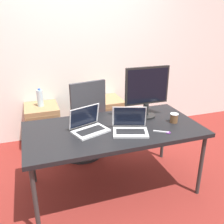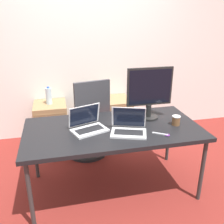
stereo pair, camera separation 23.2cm
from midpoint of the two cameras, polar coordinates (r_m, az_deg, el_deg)
ground_plane at (r=2.88m, az=-2.11°, el=-16.78°), size 14.00×14.00×0.00m
wall_back at (r=3.77m, az=-9.28°, el=13.82°), size 10.00×0.05×2.60m
desk at (r=2.52m, az=-2.32°, el=-4.51°), size 1.75×0.89×0.73m
office_chair at (r=3.27m, az=-8.67°, el=-3.88°), size 0.57×0.61×1.07m
cabinet_left at (r=3.71m, az=-17.21°, el=-3.11°), size 0.45×0.50×0.60m
cabinet_right at (r=3.83m, az=-2.97°, el=-1.33°), size 0.45×0.50×0.60m
water_bottle at (r=3.57m, az=-17.94°, el=3.03°), size 0.08×0.08×0.25m
laptop_left at (r=2.44m, az=-8.10°, el=-3.26°), size 0.39×0.35×0.23m
laptop_right at (r=2.40m, az=1.37°, el=-3.48°), size 0.39×0.34×0.23m
monitor at (r=2.68m, az=5.51°, el=4.82°), size 0.49×0.21×0.55m
mouse at (r=2.58m, az=-0.03°, el=-2.35°), size 0.04×0.07×0.03m
coffee_cup_white at (r=2.66m, az=-7.37°, el=-1.11°), size 0.08×0.08×0.09m
coffee_cup_brown at (r=2.65m, az=11.58°, el=-1.39°), size 0.08×0.08×0.10m
scissors at (r=2.42m, az=9.02°, el=-4.58°), size 0.15×0.12×0.01m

